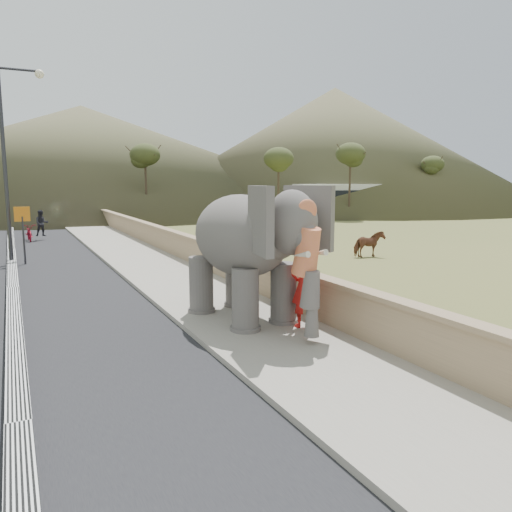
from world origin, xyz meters
The scene contains 16 objects.
ground centered at (0.00, 0.00, 0.00)m, with size 160.00×160.00×0.00m, color olive.
road centered at (-5.00, 10.00, 0.01)m, with size 7.00×120.00×0.03m, color black.
median centered at (-5.00, 10.00, 0.11)m, with size 0.35×120.00×0.22m, color black.
walkway centered at (0.00, 10.00, 0.07)m, with size 3.00×120.00×0.15m, color #9E9687.
parapet centered at (1.65, 10.00, 0.55)m, with size 0.30×120.00×1.10m, color tan.
lamppost centered at (-4.69, 15.93, 4.87)m, with size 1.76×0.36×8.00m.
signboard centered at (-4.50, 15.72, 1.64)m, with size 0.60×0.08×2.40m.
cow centered at (9.59, 11.14, 0.59)m, with size 0.64×1.41×1.19m, color brown.
distant_car centered at (18.83, 33.57, 0.72)m, with size 1.70×4.23×1.44m, color silver.
bus_white centered at (24.57, 32.75, 1.55)m, with size 2.50×11.00×3.10m, color silver.
bus_orange centered at (33.01, 32.97, 1.55)m, with size 2.50×11.00×3.10m, color #C18C22.
hill_right centered at (36.00, 52.00, 8.00)m, with size 56.00×56.00×16.00m, color brown.
hill_far centered at (5.00, 70.00, 7.00)m, with size 80.00×80.00×14.00m, color brown.
elephant_and_man centered at (0.02, 4.07, 1.71)m, with size 2.88×4.65×3.15m.
motorcyclist centered at (-3.79, 24.52, 0.67)m, with size 1.43×1.89×1.77m.
trees centered at (0.34, 27.64, 3.68)m, with size 47.62×42.27×8.39m.
Camera 1 is at (-4.90, -6.72, 3.46)m, focal length 35.00 mm.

